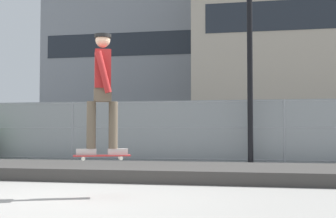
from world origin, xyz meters
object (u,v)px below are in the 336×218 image
object	(u,v)px
skater	(102,85)
parked_car_near	(120,133)
skateboard	(102,156)
street_lamp	(249,1)
parked_car_mid	(264,133)

from	to	relation	value
skater	parked_car_near	distance (m)	11.83
skateboard	parked_car_near	distance (m)	11.81
street_lamp	parked_car_mid	size ratio (longest dim) A/B	1.72
parked_car_near	parked_car_mid	distance (m)	5.59
skateboard	parked_car_near	size ratio (longest dim) A/B	0.18
skateboard	parked_car_near	xyz separation A→B (m)	(-3.27, 11.35, 0.26)
skateboard	skater	bearing A→B (deg)	18.43
street_lamp	parked_car_mid	xyz separation A→B (m)	(0.41, 4.28, -3.86)
parked_car_near	skater	bearing A→B (deg)	-73.94
skater	parked_car_near	world-z (taller)	skater
skateboard	parked_car_mid	world-z (taller)	parked_car_mid
skater	skateboard	bearing A→B (deg)	-161.57
skateboard	skater	xyz separation A→B (m)	(0.00, 0.00, 1.00)
street_lamp	parked_car_near	world-z (taller)	street_lamp
skater	parked_car_mid	distance (m)	11.81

